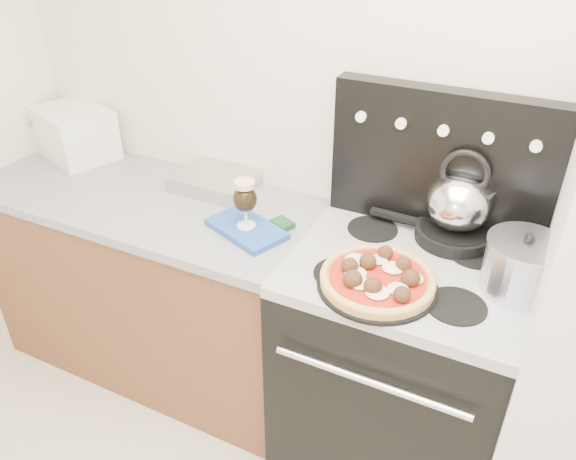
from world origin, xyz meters
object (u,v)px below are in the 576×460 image
Objects in this scene: beer_glass at (245,204)px; pizza at (378,277)px; stove_body at (395,369)px; skillet at (454,234)px; base_cabinet at (159,287)px; tea_kettle at (460,197)px; stock_pot at (522,267)px; oven_mitt at (246,229)px; pizza_pan at (377,285)px; toaster_oven at (75,133)px.

beer_glass is 0.53× the size of pizza.
stove_body is 3.34× the size of skillet.
skillet is at bearing 8.78° from base_cabinet.
tea_kettle reaches higher than base_cabinet.
stove_body is at bearing -177.20° from stock_pot.
base_cabinet is 0.71m from oven_mitt.
tea_kettle is at bearing 67.77° from pizza_pan.
toaster_oven is 1.00× the size of pizza.
oven_mitt is 0.55m from pizza.
tea_kettle is (1.71, 0.01, 0.08)m from toaster_oven.
toaster_oven reaches higher than pizza.
pizza_pan is at bearing -13.05° from beer_glass.
pizza_pan reaches higher than oven_mitt.
stove_body is 4.76× the size of beer_glass.
tea_kettle is at bearing 19.81° from oven_mitt.
skillet is 1.09× the size of tea_kettle.
oven_mitt is 0.78× the size of pizza_pan.
beer_glass is at bearing 166.95° from pizza_pan.
oven_mitt is at bearing -160.19° from skillet.
tea_kettle reaches higher than pizza_pan.
tea_kettle is (0.69, 0.25, 0.18)m from oven_mitt.
oven_mitt is 0.73m from skillet.
stock_pot reaches higher than pizza.
skillet is 0.31m from stock_pot.
stove_body is at bearing 69.69° from pizza.
tea_kettle reaches higher than toaster_oven.
base_cabinet is 4.15× the size of toaster_oven.
stove_body is at bearing 69.69° from pizza_pan.
stock_pot reaches higher than skillet.
oven_mitt is at bearing -179.70° from tea_kettle.
oven_mitt is 0.10m from beer_glass.
tea_kettle reaches higher than oven_mitt.
stock_pot is at bearing 2.80° from stove_body.
pizza_pan is at bearing -112.23° from skillet.
skillet is at bearing 67.77° from pizza_pan.
pizza_pan is at bearing -13.05° from oven_mitt.
stock_pot is (0.39, 0.18, 0.08)m from pizza_pan.
stock_pot is (0.24, -0.19, -0.09)m from tea_kettle.
toaster_oven is 1.56× the size of stock_pot.
pizza reaches higher than stove_body.
oven_mitt is at bearing 166.95° from pizza_pan.
stock_pot is at bearing 3.29° from beer_glass.
base_cabinet is at bearing 179.64° from stock_pot.
pizza is (1.56, -0.36, -0.05)m from toaster_oven.
base_cabinet is 5.50× the size of skillet.
tea_kettle is at bearing 8.78° from base_cabinet.
base_cabinet is 6.49× the size of stock_pot.
stock_pot is at bearing 3.29° from oven_mitt.
beer_glass is 0.83× the size of stock_pot.
stock_pot is at bearing -39.48° from skillet.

